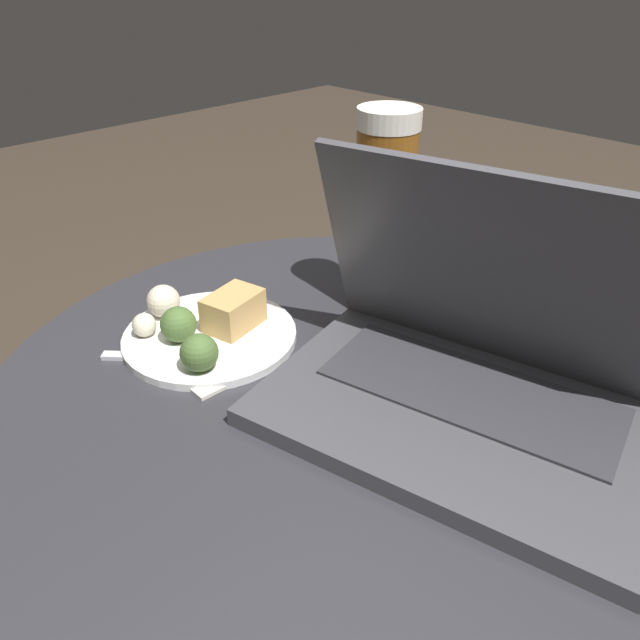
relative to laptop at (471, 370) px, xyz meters
The scene contains 6 objects.
table 0.22m from the laptop, 158.29° to the right, with size 0.73×0.73×0.50m.
napkin 0.29m from the laptop, 155.27° to the right, with size 0.14×0.10×0.00m.
laptop is the anchor object (origin of this frame).
beer_glass 0.22m from the laptop, 153.63° to the left, with size 0.07×0.07×0.24m.
snack_plate 0.29m from the laptop, 159.43° to the right, with size 0.19×0.19×0.05m.
fork 0.28m from the laptop, 152.01° to the right, with size 0.14×0.13×0.01m.
Camera 1 is at (0.35, -0.38, 0.88)m, focal length 35.00 mm.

